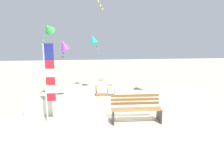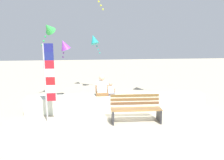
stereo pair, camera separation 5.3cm
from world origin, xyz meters
TOP-DOWN VIEW (x-y plane):
  - ground_plane at (0.00, 0.00)m, footprint 40.00×40.00m
  - seawall_ledge at (0.00, 1.05)m, footprint 6.86×0.65m
  - park_bench at (0.45, -0.14)m, footprint 1.71×0.68m
  - person_adult at (-0.59, 1.09)m, footprint 0.52×0.38m
  - person_child at (-0.26, 1.09)m, footprint 0.32×0.24m
  - flag_banner at (-2.42, 0.19)m, footprint 0.34×0.05m
  - kite_green at (-2.72, 2.61)m, footprint 0.72×0.73m
  - kite_purple at (-2.08, 2.47)m, footprint 0.66×0.62m
  - kite_teal at (-0.76, 4.39)m, footprint 0.69×0.71m

SIDE VIEW (x-z plane):
  - ground_plane at x=0.00m, z-range 0.00..0.00m
  - seawall_ledge at x=0.00m, z-range 0.00..0.60m
  - park_bench at x=0.45m, z-range -0.02..0.86m
  - person_child at x=-0.26m, z-range 0.54..1.04m
  - person_adult at x=-0.59m, z-range 0.51..1.30m
  - flag_banner at x=-2.42m, z-range 0.20..2.81m
  - kite_purple at x=-2.08m, z-range 2.05..2.89m
  - kite_teal at x=-0.76m, z-range 2.15..3.20m
  - kite_green at x=-2.72m, z-range 2.64..3.69m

